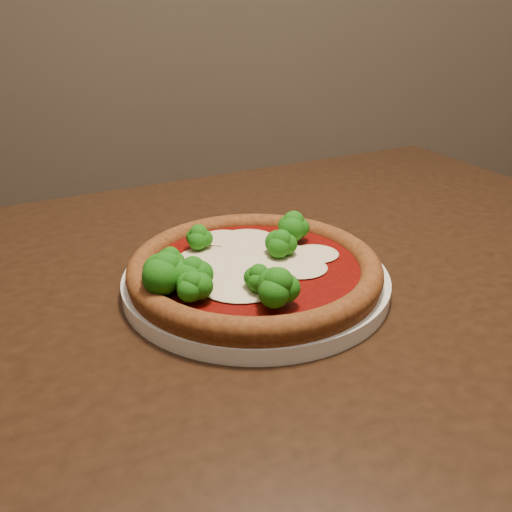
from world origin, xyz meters
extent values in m
cube|color=black|center=(-0.16, 0.09, 0.73)|extent=(1.30, 1.20, 0.04)
cylinder|color=black|center=(0.17, 0.62, 0.35)|extent=(0.06, 0.06, 0.71)
cylinder|color=white|center=(-0.22, 0.10, 0.76)|extent=(0.30, 0.30, 0.02)
cylinder|color=brown|center=(-0.23, 0.09, 0.77)|extent=(0.27, 0.27, 0.01)
torus|color=brown|center=(-0.23, 0.09, 0.78)|extent=(0.28, 0.28, 0.03)
cylinder|color=#680804|center=(-0.23, 0.09, 0.78)|extent=(0.23, 0.23, 0.00)
ellipsoid|color=beige|center=(-0.30, 0.07, 0.78)|extent=(0.06, 0.05, 0.00)
ellipsoid|color=beige|center=(-0.26, 0.17, 0.78)|extent=(0.05, 0.05, 0.00)
ellipsoid|color=beige|center=(-0.28, 0.11, 0.78)|extent=(0.08, 0.07, 0.01)
ellipsoid|color=beige|center=(-0.23, 0.16, 0.78)|extent=(0.07, 0.07, 0.01)
ellipsoid|color=beige|center=(-0.19, 0.11, 0.78)|extent=(0.07, 0.06, 0.01)
ellipsoid|color=beige|center=(-0.18, 0.08, 0.78)|extent=(0.06, 0.05, 0.00)
ellipsoid|color=beige|center=(-0.25, 0.05, 0.78)|extent=(0.09, 0.08, 0.01)
ellipsoid|color=beige|center=(-0.16, 0.11, 0.78)|extent=(0.06, 0.05, 0.00)
ellipsoid|color=beige|center=(-0.23, 0.10, 0.78)|extent=(0.09, 0.08, 0.01)
ellipsoid|color=#228715|center=(-0.29, 0.14, 0.80)|extent=(0.04, 0.04, 0.03)
ellipsoid|color=#228715|center=(-0.23, 0.03, 0.80)|extent=(0.04, 0.04, 0.03)
ellipsoid|color=#228715|center=(-0.32, 0.04, 0.81)|extent=(0.05, 0.05, 0.04)
ellipsoid|color=#228715|center=(-0.20, 0.11, 0.80)|extent=(0.04, 0.04, 0.03)
ellipsoid|color=#228715|center=(-0.22, 0.00, 0.81)|extent=(0.05, 0.05, 0.04)
ellipsoid|color=#228715|center=(-0.30, 0.02, 0.80)|extent=(0.04, 0.04, 0.03)
ellipsoid|color=#228715|center=(-0.30, 0.05, 0.80)|extent=(0.04, 0.04, 0.04)
ellipsoid|color=#228715|center=(-0.32, 0.07, 0.80)|extent=(0.04, 0.04, 0.03)
ellipsoid|color=#228715|center=(-0.32, 0.09, 0.80)|extent=(0.03, 0.03, 0.03)
ellipsoid|color=#228715|center=(-0.17, 0.15, 0.81)|extent=(0.04, 0.04, 0.04)
camera|label=1|loc=(-0.30, -0.46, 1.06)|focal=40.00mm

